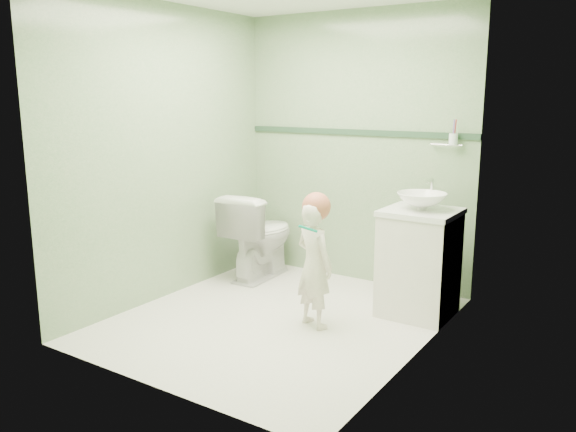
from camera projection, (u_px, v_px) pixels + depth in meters
The scene contains 12 objects.
ground at pixel (277, 320), 4.41m from camera, with size 2.50×2.50×0.00m, color silver.
room_shell at pixel (277, 162), 4.16m from camera, with size 2.50×2.54×2.40m.
trim_stripe at pixel (355, 132), 5.14m from camera, with size 2.20×0.02×0.05m, color #28452F.
vanity at pixel (419, 264), 4.45m from camera, with size 0.52×0.50×0.80m, color silver.
counter at pixel (421, 212), 4.36m from camera, with size 0.54×0.52×0.04m, color white.
basin at pixel (422, 201), 4.35m from camera, with size 0.37×0.37×0.13m, color white.
faucet at pixel (431, 187), 4.48m from camera, with size 0.03×0.13×0.18m.
cup_holder at pixel (452, 139), 4.62m from camera, with size 0.26×0.07×0.21m.
toilet at pixel (260, 235), 5.38m from camera, with size 0.45×0.79×0.80m, color white.
toddler at pixel (314, 265), 4.21m from camera, with size 0.34×0.22×0.93m, color white.
hair_cap at pixel (316, 206), 4.14m from camera, with size 0.21×0.21×0.21m, color #B96145.
teal_toothbrush at pixel (308, 228), 4.01m from camera, with size 0.11×0.14×0.08m.
Camera 1 is at (2.35, -3.43, 1.68)m, focal length 36.20 mm.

